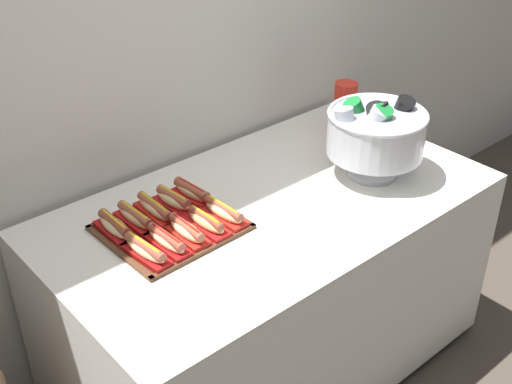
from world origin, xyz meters
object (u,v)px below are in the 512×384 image
object	(u,v)px
hot_dog_5	(115,227)
hot_dog_7	(155,209)
hot_dog_3	(205,222)
hot_dog_6	(135,218)
hot_dog_1	(166,241)
hot_dog_4	(224,213)
buffet_table	(268,285)
serving_tray	(171,228)
hot_dog_2	(186,231)
hot_dog_8	(174,201)
cup_stack	(345,109)
punch_bowl	(376,131)
hot_dog_0	(146,251)
hot_dog_9	(192,192)

from	to	relation	value
hot_dog_5	hot_dog_7	size ratio (longest dim) A/B	0.95
hot_dog_3	hot_dog_6	bearing A→B (deg)	133.82
hot_dog_1	hot_dog_4	size ratio (longest dim) A/B	1.01
hot_dog_3	hot_dog_7	world-z (taller)	hot_dog_3
buffet_table	serving_tray	bearing A→B (deg)	166.03
hot_dog_3	hot_dog_6	xyz separation A→B (m)	(-0.15, 0.16, 0.00)
hot_dog_1	hot_dog_3	bearing A→B (deg)	1.55
hot_dog_1	hot_dog_2	size ratio (longest dim) A/B	1.08
hot_dog_1	hot_dog_7	world-z (taller)	same
buffet_table	hot_dog_5	distance (m)	0.65
hot_dog_7	hot_dog_8	bearing A→B (deg)	1.55
serving_tray	hot_dog_1	bearing A→B (deg)	-130.72
hot_dog_5	cup_stack	xyz separation A→B (m)	(1.06, 0.02, 0.07)
hot_dog_5	punch_bowl	size ratio (longest dim) A/B	0.50
hot_dog_0	hot_dog_6	world-z (taller)	hot_dog_6
punch_bowl	cup_stack	bearing A→B (deg)	60.93
hot_dog_2	hot_dog_7	xyz separation A→B (m)	(-0.00, 0.16, -0.00)
hot_dog_1	hot_dog_3	xyz separation A→B (m)	(0.15, 0.00, 0.00)
hot_dog_0	hot_dog_2	xyz separation A→B (m)	(0.15, 0.00, 0.00)
hot_dog_3	hot_dog_7	distance (m)	0.18
hot_dog_6	hot_dog_8	world-z (taller)	hot_dog_8
hot_dog_4	punch_bowl	distance (m)	0.62
hot_dog_6	hot_dog_9	bearing A→B (deg)	1.55
punch_bowl	cup_stack	distance (m)	0.33
hot_dog_6	hot_dog_7	bearing A→B (deg)	1.55
hot_dog_4	hot_dog_1	bearing A→B (deg)	-178.45
hot_dog_0	hot_dog_7	world-z (taller)	same
buffet_table	hot_dog_1	distance (m)	0.57
hot_dog_5	hot_dog_8	distance (m)	0.23
buffet_table	hot_dog_1	bearing A→B (deg)	179.89
hot_dog_1	hot_dog_2	bearing A→B (deg)	1.55
hot_dog_1	cup_stack	bearing A→B (deg)	10.68
hot_dog_3	punch_bowl	xyz separation A→B (m)	(0.67, -0.11, 0.14)
serving_tray	hot_dog_8	bearing A→B (deg)	49.28
hot_dog_2	hot_dog_7	distance (m)	0.17
hot_dog_9	hot_dog_8	bearing A→B (deg)	-178.45
hot_dog_8	punch_bowl	size ratio (longest dim) A/B	0.47
serving_tray	cup_stack	bearing A→B (deg)	6.31
hot_dog_0	hot_dog_7	bearing A→B (deg)	49.28
cup_stack	hot_dog_4	bearing A→B (deg)	-166.68
hot_dog_3	cup_stack	size ratio (longest dim) A/B	0.80
hot_dog_8	punch_bowl	world-z (taller)	punch_bowl
hot_dog_1	punch_bowl	bearing A→B (deg)	-7.06
serving_tray	hot_dog_4	world-z (taller)	hot_dog_4
hot_dog_3	hot_dog_8	world-z (taller)	hot_dog_8
serving_tray	hot_dog_3	size ratio (longest dim) A/B	2.36
buffet_table	hot_dog_1	size ratio (longest dim) A/B	8.53
hot_dog_2	cup_stack	bearing A→B (deg)	11.42
hot_dog_1	hot_dog_5	bearing A→B (deg)	115.99
serving_tray	hot_dog_4	xyz separation A→B (m)	(0.15, -0.08, 0.03)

